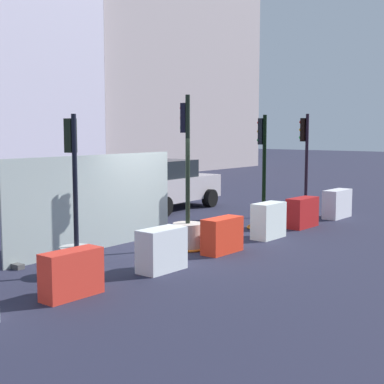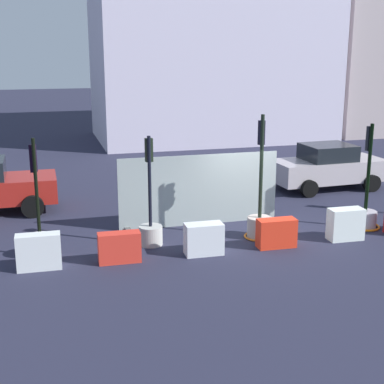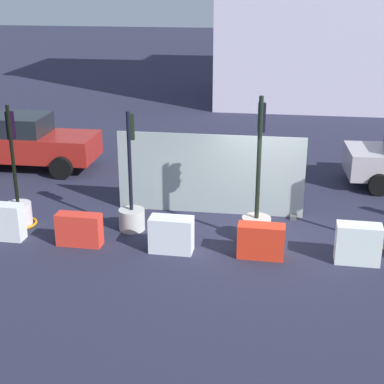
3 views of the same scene
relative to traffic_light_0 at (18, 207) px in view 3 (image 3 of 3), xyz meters
name	(u,v)px [view 3 (image 3 of 3)]	position (x,y,z in m)	size (l,w,h in m)	color
ground_plane	(261,236)	(6.07, 0.17, -0.47)	(120.00, 120.00, 0.00)	#242539
traffic_light_0	(18,207)	(0.00, 0.00, 0.00)	(0.86, 0.86, 3.06)	silver
traffic_light_1	(132,207)	(2.88, 0.12, 0.11)	(0.64, 0.64, 2.97)	#B6B6B1
traffic_light_2	(256,220)	(5.94, -0.10, 0.06)	(0.85, 0.85, 3.46)	#BCABA2
construction_barrier_0	(2,221)	(-0.04, -0.86, -0.03)	(1.06, 0.42, 0.88)	silver
construction_barrier_1	(79,230)	(1.89, -0.92, -0.08)	(1.06, 0.41, 0.77)	red
construction_barrier_2	(171,235)	(4.06, -0.95, -0.06)	(0.99, 0.50, 0.82)	silver
construction_barrier_3	(261,241)	(6.08, -0.95, -0.08)	(1.05, 0.45, 0.78)	red
construction_barrier_4	(358,244)	(8.17, -0.90, -0.02)	(0.97, 0.49, 0.89)	white
car_red_compact	(30,142)	(-1.55, 4.51, 0.39)	(4.13, 2.17, 1.74)	#A52019
site_fence_panel	(210,176)	(4.65, 1.49, 0.56)	(4.87, 0.50, 2.13)	#99A7A5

